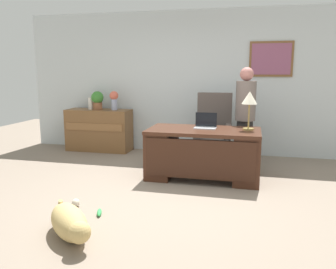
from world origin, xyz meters
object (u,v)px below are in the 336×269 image
at_px(dog_lying, 70,223).
at_px(vase_empty, 91,103).
at_px(armchair, 213,132).
at_px(person_standing, 245,117).
at_px(laptop, 206,124).
at_px(dog_toy_ball, 76,203).
at_px(credenza, 99,130).
at_px(potted_plant, 97,99).
at_px(desk, 203,152).
at_px(dog_toy_bone, 99,212).
at_px(vase_with_flowers, 114,99).
at_px(desk_lamp, 249,100).

relative_size(dog_lying, vase_empty, 3.05).
relative_size(armchair, person_standing, 0.73).
relative_size(laptop, dog_toy_ball, 3.35).
bearing_deg(armchair, credenza, 171.50).
height_order(credenza, person_standing, person_standing).
relative_size(credenza, potted_plant, 3.54).
relative_size(person_standing, dog_lying, 2.29).
height_order(desk, laptop, laptop).
distance_m(desk, dog_toy_bone, 1.89).
bearing_deg(dog_toy_bone, vase_with_flowers, 108.80).
relative_size(armchair, vase_with_flowers, 3.27).
bearing_deg(credenza, desk, -30.97).
height_order(person_standing, dog_toy_bone, person_standing).
relative_size(laptop, vase_with_flowers, 0.87).
height_order(desk_lamp, vase_empty, desk_lamp).
relative_size(armchair, dog_toy_bone, 6.02).
bearing_deg(dog_toy_bone, credenza, 114.42).
xyz_separation_m(person_standing, dog_toy_bone, (-1.51, -2.37, -0.82)).
distance_m(laptop, dog_toy_ball, 2.20).
bearing_deg(vase_with_flowers, credenza, -179.78).
bearing_deg(laptop, vase_with_flowers, 147.89).
relative_size(credenza, person_standing, 0.78).
bearing_deg(desk, credenza, 149.03).
height_order(desk, desk_lamp, desk_lamp).
height_order(armchair, person_standing, person_standing).
bearing_deg(dog_lying, armchair, 72.62).
distance_m(laptop, potted_plant, 2.62).
xyz_separation_m(dog_lying, dog_toy_bone, (0.03, 0.57, -0.13)).
bearing_deg(dog_lying, desk_lamp, 55.10).
distance_m(vase_with_flowers, dog_toy_ball, 3.06).
xyz_separation_m(desk, armchair, (0.03, 1.02, 0.12)).
bearing_deg(armchair, vase_empty, 172.03).
xyz_separation_m(desk, potted_plant, (-2.30, 1.37, 0.62)).
distance_m(desk_lamp, potted_plant, 3.19).
bearing_deg(vase_empty, desk, -29.27).
xyz_separation_m(vase_with_flowers, dog_toy_bone, (1.01, -2.97, -1.01)).
bearing_deg(person_standing, dog_toy_bone, -122.38).
distance_m(desk, dog_toy_ball, 1.98).
height_order(vase_with_flowers, dog_toy_ball, vase_with_flowers).
height_order(person_standing, desk_lamp, person_standing).
relative_size(credenza, vase_empty, 5.45).
bearing_deg(desk, desk_lamp, 10.98).
relative_size(armchair, potted_plant, 3.33).
bearing_deg(dog_lying, potted_plant, 110.54).
xyz_separation_m(vase_with_flowers, dog_toy_ball, (0.64, -2.82, -0.99)).
xyz_separation_m(potted_plant, dog_toy_ball, (1.00, -2.82, -0.97)).
relative_size(laptop, dog_toy_bone, 1.60).
bearing_deg(laptop, credenza, 151.86).
bearing_deg(desk, vase_empty, 150.73).
bearing_deg(vase_empty, armchair, -7.97).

